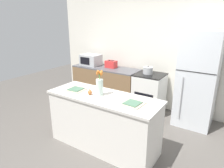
{
  "coord_description": "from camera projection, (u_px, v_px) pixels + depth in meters",
  "views": [
    {
      "loc": [
        1.67,
        -2.3,
        2.01
      ],
      "look_at": [
        0.0,
        0.25,
        1.01
      ],
      "focal_mm": 32.0,
      "sensor_mm": 36.0,
      "label": 1
    }
  ],
  "objects": [
    {
      "name": "ground_plane",
      "position": [
        104.0,
        145.0,
        3.33
      ],
      "size": [
        10.0,
        10.0,
        0.0
      ],
      "primitive_type": "plane",
      "color": "#59544F"
    },
    {
      "name": "back_wall",
      "position": [
        154.0,
        50.0,
        4.5
      ],
      "size": [
        5.2,
        0.08,
        2.7
      ],
      "color": "silver",
      "rests_on": "ground_plane"
    },
    {
      "name": "kitchen_island",
      "position": [
        103.0,
        122.0,
        3.19
      ],
      "size": [
        1.8,
        0.66,
        0.89
      ],
      "color": "silver",
      "rests_on": "ground_plane"
    },
    {
      "name": "back_counter",
      "position": [
        106.0,
        84.0,
        5.01
      ],
      "size": [
        1.68,
        0.6,
        0.88
      ],
      "color": "brown",
      "rests_on": "ground_plane"
    },
    {
      "name": "stove_range",
      "position": [
        149.0,
        93.0,
        4.41
      ],
      "size": [
        0.6,
        0.61,
        0.88
      ],
      "color": "silver",
      "rests_on": "ground_plane"
    },
    {
      "name": "refrigerator",
      "position": [
        197.0,
        80.0,
        3.77
      ],
      "size": [
        0.68,
        0.67,
        1.83
      ],
      "color": "silver",
      "rests_on": "ground_plane"
    },
    {
      "name": "flower_vase",
      "position": [
        100.0,
        85.0,
        3.02
      ],
      "size": [
        0.11,
        0.12,
        0.41
      ],
      "color": "silver",
      "rests_on": "kitchen_island"
    },
    {
      "name": "pear_figurine",
      "position": [
        90.0,
        92.0,
        3.08
      ],
      "size": [
        0.07,
        0.07,
        0.11
      ],
      "color": "#C66B33",
      "rests_on": "kitchen_island"
    },
    {
      "name": "plate_setting_left",
      "position": [
        76.0,
        89.0,
        3.29
      ],
      "size": [
        0.31,
        0.31,
        0.02
      ],
      "color": "beige",
      "rests_on": "kitchen_island"
    },
    {
      "name": "plate_setting_right",
      "position": [
        133.0,
        103.0,
        2.74
      ],
      "size": [
        0.31,
        0.31,
        0.02
      ],
      "color": "beige",
      "rests_on": "kitchen_island"
    },
    {
      "name": "toaster",
      "position": [
        111.0,
        64.0,
        4.82
      ],
      "size": [
        0.28,
        0.18,
        0.17
      ],
      "color": "red",
      "rests_on": "back_counter"
    },
    {
      "name": "cooking_pot",
      "position": [
        148.0,
        70.0,
        4.29
      ],
      "size": [
        0.22,
        0.22,
        0.17
      ],
      "color": "#B2B5B7",
      "rests_on": "stove_range"
    },
    {
      "name": "microwave",
      "position": [
        91.0,
        60.0,
        5.08
      ],
      "size": [
        0.48,
        0.37,
        0.27
      ],
      "color": "#B7BABC",
      "rests_on": "back_counter"
    }
  ]
}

